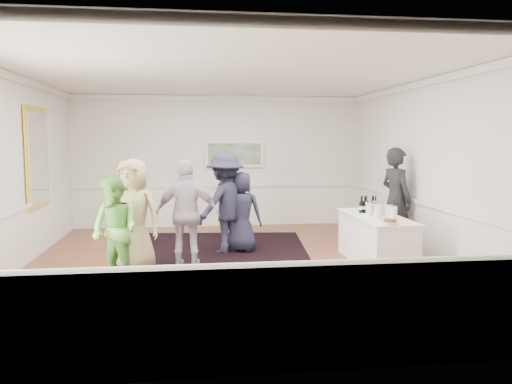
{
  "coord_description": "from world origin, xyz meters",
  "views": [
    {
      "loc": [
        -0.64,
        -8.29,
        2.13
      ],
      "look_at": [
        0.45,
        0.2,
        1.23
      ],
      "focal_mm": 35.0,
      "sensor_mm": 36.0,
      "label": 1
    }
  ],
  "objects": [
    {
      "name": "floor",
      "position": [
        0.0,
        0.0,
        0.0
      ],
      "size": [
        8.0,
        8.0,
        0.0
      ],
      "primitive_type": "plane",
      "color": "brown",
      "rests_on": "ground"
    },
    {
      "name": "ceiling",
      "position": [
        0.0,
        0.0,
        3.2
      ],
      "size": [
        7.0,
        8.0,
        0.02
      ],
      "primitive_type": "cube",
      "color": "white",
      "rests_on": "wall_back"
    },
    {
      "name": "wall_left",
      "position": [
        -3.5,
        0.0,
        1.6
      ],
      "size": [
        0.02,
        8.0,
        3.2
      ],
      "primitive_type": "cube",
      "color": "white",
      "rests_on": "floor"
    },
    {
      "name": "wall_right",
      "position": [
        3.5,
        0.0,
        1.6
      ],
      "size": [
        0.02,
        8.0,
        3.2
      ],
      "primitive_type": "cube",
      "color": "white",
      "rests_on": "floor"
    },
    {
      "name": "wall_back",
      "position": [
        0.0,
        4.0,
        1.6
      ],
      "size": [
        7.0,
        0.02,
        3.2
      ],
      "primitive_type": "cube",
      "color": "white",
      "rests_on": "floor"
    },
    {
      "name": "wall_front",
      "position": [
        0.0,
        -4.0,
        1.6
      ],
      "size": [
        7.0,
        0.02,
        3.2
      ],
      "primitive_type": "cube",
      "color": "white",
      "rests_on": "floor"
    },
    {
      "name": "wainscoting",
      "position": [
        0.0,
        0.0,
        0.5
      ],
      "size": [
        7.0,
        8.0,
        1.0
      ],
      "primitive_type": null,
      "color": "white",
      "rests_on": "floor"
    },
    {
      "name": "mirror",
      "position": [
        -3.45,
        1.3,
        1.8
      ],
      "size": [
        0.05,
        1.25,
        1.85
      ],
      "color": "yellow",
      "rests_on": "wall_left"
    },
    {
      "name": "landscape_painting",
      "position": [
        0.4,
        3.95,
        1.78
      ],
      "size": [
        1.44,
        0.06,
        0.66
      ],
      "color": "white",
      "rests_on": "wall_back"
    },
    {
      "name": "area_rug",
      "position": [
        -0.21,
        0.72,
        0.01
      ],
      "size": [
        3.82,
        4.77,
        0.02
      ],
      "primitive_type": "cube",
      "rotation": [
        0.0,
        0.0,
        -0.1
      ],
      "color": "black",
      "rests_on": "floor"
    },
    {
      "name": "serving_table",
      "position": [
        2.49,
        -0.17,
        0.42
      ],
      "size": [
        0.79,
        2.05,
        0.83
      ],
      "color": "white",
      "rests_on": "floor"
    },
    {
      "name": "bartender",
      "position": [
        3.2,
        0.69,
        0.99
      ],
      "size": [
        0.69,
        0.84,
        1.99
      ],
      "primitive_type": "imported",
      "rotation": [
        0.0,
        0.0,
        1.91
      ],
      "color": "black",
      "rests_on": "floor"
    },
    {
      "name": "guest_tan",
      "position": [
        -1.58,
        -0.21,
        0.92
      ],
      "size": [
        1.04,
        0.83,
        1.84
      ],
      "primitive_type": "imported",
      "rotation": [
        0.0,
        0.0,
        -0.32
      ],
      "color": "tan",
      "rests_on": "floor"
    },
    {
      "name": "guest_green",
      "position": [
        -1.78,
        -0.83,
        0.8
      ],
      "size": [
        0.98,
        0.95,
        1.59
      ],
      "primitive_type": "imported",
      "rotation": [
        0.0,
        0.0,
        -0.66
      ],
      "color": "#5FB247",
      "rests_on": "floor"
    },
    {
      "name": "guest_lilac",
      "position": [
        -0.73,
        -0.05,
        0.91
      ],
      "size": [
        1.1,
        0.54,
        1.81
      ],
      "primitive_type": "imported",
      "rotation": [
        0.0,
        0.0,
        3.05
      ],
      "color": "#B8ABBF",
      "rests_on": "floor"
    },
    {
      "name": "guest_dark_a",
      "position": [
        -0.03,
        1.0,
        0.94
      ],
      "size": [
        1.38,
        1.31,
        1.88
      ],
      "primitive_type": "imported",
      "rotation": [
        0.0,
        0.0,
        3.83
      ],
      "color": "#1E1E33",
      "rests_on": "floor"
    },
    {
      "name": "guest_dark_b",
      "position": [
        0.22,
        2.37,
        0.87
      ],
      "size": [
        0.67,
        0.48,
        1.75
      ],
      "primitive_type": "imported",
      "rotation": [
        0.0,
        0.0,
        3.04
      ],
      "color": "black",
      "rests_on": "floor"
    },
    {
      "name": "guest_navy",
      "position": [
        0.28,
        1.04,
        0.77
      ],
      "size": [
        0.86,
        0.69,
        1.54
      ],
      "primitive_type": "imported",
      "rotation": [
        0.0,
        0.0,
        2.83
      ],
      "color": "#1E1E33",
      "rests_on": "floor"
    },
    {
      "name": "wine_bottles",
      "position": [
        2.48,
        0.26,
        0.99
      ],
      "size": [
        0.37,
        0.29,
        0.31
      ],
      "color": "black",
      "rests_on": "serving_table"
    },
    {
      "name": "juice_pitchers",
      "position": [
        2.51,
        -0.41,
        0.95
      ],
      "size": [
        0.37,
        0.56,
        0.24
      ],
      "color": "#7DBD43",
      "rests_on": "serving_table"
    },
    {
      "name": "ice_bucket",
      "position": [
        2.55,
        -0.05,
        0.95
      ],
      "size": [
        0.26,
        0.26,
        0.25
      ],
      "primitive_type": "cylinder",
      "color": "silver",
      "rests_on": "serving_table"
    },
    {
      "name": "nut_bowl",
      "position": [
        2.37,
        -1.03,
        0.87
      ],
      "size": [
        0.25,
        0.25,
        0.08
      ],
      "color": "white",
      "rests_on": "serving_table"
    }
  ]
}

